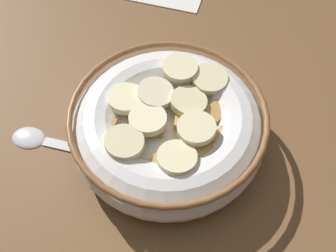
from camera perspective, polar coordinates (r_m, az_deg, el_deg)
name	(u,v)px	position (r cm, az deg, el deg)	size (l,w,h in cm)	color
ground_plane	(168,147)	(43.00, 0.00, -2.97)	(95.85, 95.85, 2.00)	brown
cereal_bowl	(168,127)	(39.69, -0.02, -0.09)	(18.93, 18.93, 5.86)	white
spoon	(46,141)	(43.68, -16.62, -1.96)	(12.75, 6.44, 0.80)	silver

